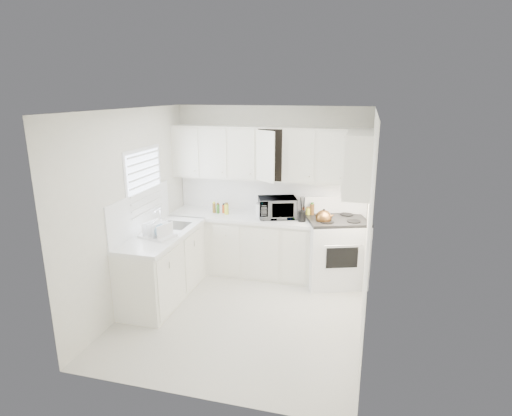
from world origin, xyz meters
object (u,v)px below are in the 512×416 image
(stove, at_px, (336,242))
(microwave, at_px, (277,205))
(tea_kettle, at_px, (324,217))
(utensil_crock, at_px, (302,209))
(dish_rack, at_px, (157,229))
(rice_cooker, at_px, (264,209))

(stove, height_order, microwave, microwave)
(tea_kettle, height_order, microwave, microwave)
(stove, bearing_deg, utensil_crock, 167.88)
(utensil_crock, bearing_deg, microwave, 165.73)
(microwave, relative_size, dish_rack, 1.32)
(tea_kettle, xyz_separation_m, rice_cooker, (-0.93, 0.19, 0.00))
(microwave, height_order, rice_cooker, microwave)
(stove, xyz_separation_m, rice_cooker, (-1.11, 0.03, 0.42))
(stove, height_order, tea_kettle, stove)
(dish_rack, bearing_deg, stove, 44.60)
(tea_kettle, xyz_separation_m, microwave, (-0.72, 0.19, 0.07))
(microwave, xyz_separation_m, dish_rack, (-1.34, -1.28, -0.07))
(stove, xyz_separation_m, tea_kettle, (-0.18, -0.16, 0.42))
(rice_cooker, relative_size, dish_rack, 0.58)
(tea_kettle, bearing_deg, utensil_crock, 179.28)
(rice_cooker, height_order, utensil_crock, utensil_crock)
(stove, relative_size, microwave, 2.31)
(tea_kettle, distance_m, utensil_crock, 0.35)
(microwave, distance_m, utensil_crock, 0.41)
(stove, bearing_deg, dish_rack, -170.58)
(tea_kettle, distance_m, dish_rack, 2.33)
(rice_cooker, xyz_separation_m, dish_rack, (-1.13, -1.27, -0.01))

